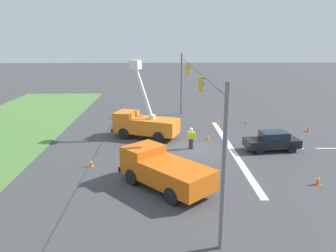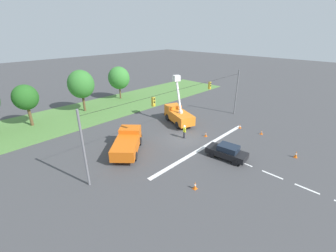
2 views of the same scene
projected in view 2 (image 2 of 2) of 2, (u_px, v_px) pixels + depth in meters
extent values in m
plane|color=#424244|center=(183.00, 138.00, 28.84)|extent=(200.00, 200.00, 0.00)
cube|color=#517F3D|center=(107.00, 107.00, 40.32)|extent=(56.00, 12.00, 0.10)
cube|color=silver|center=(204.00, 147.00, 26.73)|extent=(17.60, 0.50, 0.01)
cube|color=silver|center=(219.00, 153.00, 25.46)|extent=(0.20, 2.00, 0.01)
cube|color=silver|center=(243.00, 163.00, 23.54)|extent=(0.20, 2.00, 0.01)
cube|color=silver|center=(272.00, 175.00, 21.62)|extent=(0.20, 2.00, 0.01)
cube|color=silver|center=(307.00, 189.00, 19.71)|extent=(0.20, 2.00, 0.01)
cylinder|color=slate|center=(84.00, 150.00, 18.83)|extent=(0.20, 0.20, 7.20)
cylinder|color=slate|center=(236.00, 92.00, 35.99)|extent=(0.20, 0.20, 7.20)
cylinder|color=black|center=(185.00, 88.00, 26.23)|extent=(26.00, 0.03, 0.03)
cylinder|color=black|center=(153.00, 97.00, 22.95)|extent=(0.02, 0.02, 0.10)
cube|color=gold|center=(153.00, 102.00, 23.16)|extent=(0.32, 0.28, 0.96)
cylinder|color=black|center=(154.00, 99.00, 22.93)|extent=(0.16, 0.05, 0.16)
cylinder|color=black|center=(154.00, 102.00, 23.06)|extent=(0.16, 0.05, 0.16)
cylinder|color=yellow|center=(154.00, 105.00, 23.19)|extent=(0.16, 0.05, 0.16)
cylinder|color=black|center=(210.00, 82.00, 29.65)|extent=(0.02, 0.02, 0.10)
cube|color=gold|center=(210.00, 86.00, 29.86)|extent=(0.32, 0.28, 0.96)
cylinder|color=black|center=(211.00, 83.00, 29.63)|extent=(0.16, 0.05, 0.16)
cylinder|color=black|center=(211.00, 86.00, 29.76)|extent=(0.16, 0.05, 0.16)
cylinder|color=yellow|center=(210.00, 88.00, 29.88)|extent=(0.16, 0.05, 0.16)
cylinder|color=brown|center=(30.00, 117.00, 32.05)|extent=(0.41, 0.41, 2.86)
ellipsoid|color=#235B1E|center=(25.00, 97.00, 30.92)|extent=(3.35, 3.14, 3.52)
cylinder|color=brown|center=(84.00, 103.00, 37.91)|extent=(0.37, 0.37, 2.88)
ellipsoid|color=#33752D|center=(81.00, 84.00, 36.63)|extent=(4.23, 4.15, 4.59)
cylinder|color=brown|center=(120.00, 93.00, 44.84)|extent=(0.30, 0.30, 2.48)
ellipsoid|color=#387F33|center=(119.00, 78.00, 43.66)|extent=(4.08, 4.21, 4.33)
cube|color=orange|center=(182.00, 118.00, 32.33)|extent=(3.52, 4.56, 1.32)
cube|color=orange|center=(173.00, 110.00, 34.63)|extent=(2.61, 2.38, 1.79)
cube|color=#1E2838|center=(171.00, 107.00, 35.01)|extent=(1.80, 0.77, 0.81)
cube|color=black|center=(170.00, 113.00, 35.71)|extent=(2.13, 0.95, 0.30)
cylinder|color=black|center=(168.00, 117.00, 34.40)|extent=(0.62, 1.03, 1.00)
cylinder|color=black|center=(179.00, 115.00, 35.19)|extent=(0.62, 1.03, 1.00)
cylinder|color=black|center=(177.00, 125.00, 31.60)|extent=(0.62, 1.03, 1.00)
cylinder|color=black|center=(190.00, 123.00, 32.39)|extent=(0.62, 1.03, 1.00)
cylinder|color=silver|center=(181.00, 112.00, 32.24)|extent=(0.60, 0.60, 0.36)
cube|color=white|center=(179.00, 97.00, 32.05)|extent=(0.85, 1.71, 4.56)
cube|color=white|center=(177.00, 78.00, 31.69)|extent=(1.13, 1.07, 0.80)
cube|color=orange|center=(126.00, 148.00, 24.30)|extent=(4.77, 4.67, 1.19)
cube|color=orange|center=(130.00, 134.00, 26.94)|extent=(2.94, 2.98, 1.69)
cube|color=#1E2838|center=(131.00, 130.00, 27.40)|extent=(1.51, 1.63, 0.76)
cube|color=black|center=(132.00, 136.00, 28.12)|extent=(1.81, 1.95, 0.30)
cylinder|color=black|center=(121.00, 141.00, 27.09)|extent=(0.93, 0.88, 1.00)
cylinder|color=black|center=(140.00, 141.00, 27.03)|extent=(0.93, 0.88, 1.00)
cylinder|color=black|center=(114.00, 156.00, 23.88)|extent=(0.93, 0.88, 1.00)
cylinder|color=black|center=(135.00, 156.00, 23.83)|extent=(0.93, 0.88, 1.00)
cube|color=black|center=(227.00, 153.00, 24.24)|extent=(2.24, 4.47, 0.64)
cube|color=#192333|center=(228.00, 148.00, 23.91)|extent=(1.72, 2.22, 0.60)
cylinder|color=black|center=(211.00, 155.00, 24.48)|extent=(0.27, 0.66, 0.64)
cylinder|color=black|center=(218.00, 149.00, 25.74)|extent=(0.27, 0.66, 0.64)
cylinder|color=black|center=(235.00, 163.00, 22.99)|extent=(0.27, 0.66, 0.64)
cylinder|color=black|center=(241.00, 156.00, 24.25)|extent=(0.27, 0.66, 0.64)
cylinder|color=#383842|center=(185.00, 135.00, 28.74)|extent=(0.18, 0.18, 0.85)
cylinder|color=#383842|center=(184.00, 135.00, 28.92)|extent=(0.18, 0.18, 0.85)
cube|color=#D8EA26|center=(184.00, 130.00, 28.54)|extent=(0.40, 0.47, 0.60)
cube|color=silver|center=(184.00, 130.00, 28.54)|extent=(0.26, 0.41, 0.62)
cylinder|color=#D8EA26|center=(185.00, 130.00, 28.30)|extent=(0.11, 0.11, 0.55)
cylinder|color=#D8EA26|center=(184.00, 129.00, 28.77)|extent=(0.11, 0.11, 0.55)
sphere|color=tan|center=(185.00, 127.00, 28.37)|extent=(0.22, 0.22, 0.22)
sphere|color=white|center=(185.00, 126.00, 28.35)|extent=(0.26, 0.26, 0.26)
cube|color=orange|center=(195.00, 189.00, 19.73)|extent=(0.36, 0.36, 0.03)
cone|color=orange|center=(195.00, 185.00, 19.58)|extent=(0.28, 0.28, 0.69)
cylinder|color=white|center=(195.00, 185.00, 19.57)|extent=(0.17, 0.17, 0.12)
cube|color=orange|center=(126.00, 130.00, 31.26)|extent=(0.36, 0.36, 0.03)
cone|color=orange|center=(126.00, 128.00, 31.14)|extent=(0.24, 0.24, 0.59)
cylinder|color=white|center=(126.00, 128.00, 31.13)|extent=(0.15, 0.15, 0.11)
cube|color=orange|center=(206.00, 136.00, 29.42)|extent=(0.36, 0.36, 0.03)
cone|color=orange|center=(206.00, 134.00, 29.30)|extent=(0.23, 0.23, 0.57)
cylinder|color=white|center=(206.00, 134.00, 29.29)|extent=(0.14, 0.14, 0.10)
cube|color=orange|center=(261.00, 134.00, 30.02)|extent=(0.36, 0.36, 0.03)
cone|color=orange|center=(262.00, 132.00, 29.91)|extent=(0.22, 0.22, 0.55)
cylinder|color=white|center=(262.00, 132.00, 29.90)|extent=(0.14, 0.14, 0.10)
cube|color=orange|center=(295.00, 157.00, 24.57)|extent=(0.36, 0.36, 0.03)
cone|color=orange|center=(296.00, 154.00, 24.42)|extent=(0.29, 0.29, 0.72)
cylinder|color=white|center=(296.00, 154.00, 24.41)|extent=(0.18, 0.18, 0.13)
cube|color=orange|center=(240.00, 128.00, 31.89)|extent=(0.36, 0.36, 0.03)
cone|color=orange|center=(240.00, 126.00, 31.77)|extent=(0.22, 0.22, 0.56)
cylinder|color=white|center=(240.00, 126.00, 31.76)|extent=(0.14, 0.14, 0.10)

